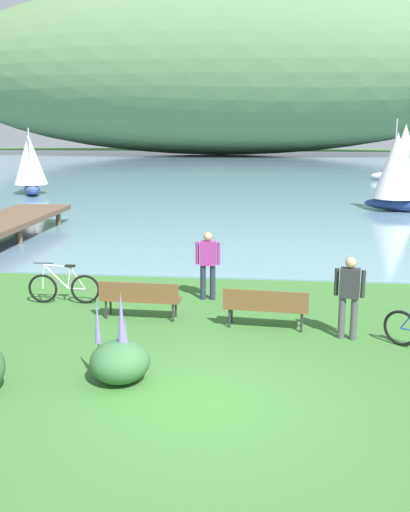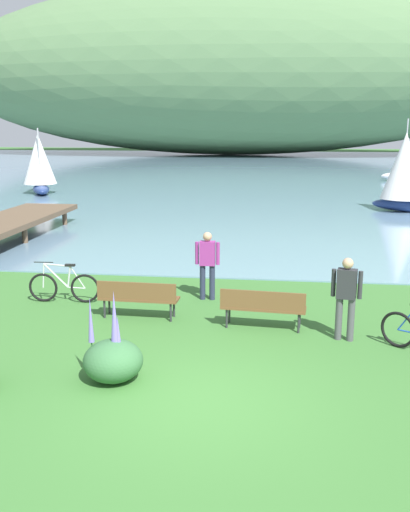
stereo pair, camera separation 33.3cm
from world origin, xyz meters
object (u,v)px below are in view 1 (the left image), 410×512
object	(u,v)px
sailboat_far_off	(404,152)
person_on_the_grass	(349,293)
person_at_shoreline	(208,261)
park_bench_near_camera	(140,297)
sailboat_nearest_to_shore	(30,163)
sailboat_mid_bay	(397,171)
park_bench_further_along	(266,305)
bicycle_beside_path	(64,287)

from	to	relation	value
sailboat_far_off	person_on_the_grass	bearing A→B (deg)	-104.06
person_at_shoreline	park_bench_near_camera	bearing A→B (deg)	-129.42
sailboat_nearest_to_shore	sailboat_mid_bay	distance (m)	21.64
sailboat_far_off	park_bench_further_along	bearing A→B (deg)	-106.79
park_bench_further_along	sailboat_mid_bay	size ratio (longest dim) A/B	0.43
person_at_shoreline	sailboat_far_off	xyz separation A→B (m)	(11.81, 32.38, 1.27)
park_bench_near_camera	sailboat_far_off	distance (m)	36.53
bicycle_beside_path	person_on_the_grass	size ratio (longest dim) A/B	1.04
park_bench_further_along	bicycle_beside_path	size ratio (longest dim) A/B	1.04
bicycle_beside_path	sailboat_mid_bay	xyz separation A→B (m)	(11.28, 16.58, 1.64)
bicycle_beside_path	person_at_shoreline	size ratio (longest dim) A/B	1.04
bicycle_beside_path	sailboat_nearest_to_shore	size ratio (longest dim) A/B	0.44
person_on_the_grass	sailboat_nearest_to_shore	bearing A→B (deg)	124.88
park_bench_near_camera	person_on_the_grass	size ratio (longest dim) A/B	1.06
sailboat_nearest_to_shore	sailboat_far_off	world-z (taller)	sailboat_far_off
bicycle_beside_path	person_on_the_grass	bearing A→B (deg)	-14.81
sailboat_nearest_to_shore	sailboat_far_off	xyz separation A→B (m)	(25.02, 11.40, 0.30)
person_on_the_grass	sailboat_mid_bay	bearing A→B (deg)	75.53
person_on_the_grass	sailboat_mid_bay	size ratio (longest dim) A/B	0.40
bicycle_beside_path	sailboat_far_off	bearing A→B (deg)	65.21
sailboat_nearest_to_shore	park_bench_near_camera	bearing A→B (deg)	-62.36
park_bench_near_camera	sailboat_nearest_to_shore	xyz separation A→B (m)	(-11.85, 22.63, 1.42)
park_bench_further_along	person_at_shoreline	world-z (taller)	person_at_shoreline
person_at_shoreline	sailboat_nearest_to_shore	size ratio (longest dim) A/B	0.42
bicycle_beside_path	person_on_the_grass	xyz separation A→B (m)	(6.56, -1.73, 0.58)
park_bench_further_along	sailboat_mid_bay	distance (m)	19.05
sailboat_nearest_to_shore	sailboat_mid_bay	size ratio (longest dim) A/B	0.95
park_bench_near_camera	park_bench_further_along	distance (m)	2.82
sailboat_nearest_to_shore	sailboat_far_off	size ratio (longest dim) A/B	0.86
park_bench_further_along	person_on_the_grass	distance (m)	1.77
park_bench_further_along	person_on_the_grass	xyz separation A→B (m)	(1.66, -0.43, 0.46)
park_bench_near_camera	sailboat_far_off	size ratio (longest dim) A/B	0.39
person_at_shoreline	sailboat_far_off	bearing A→B (deg)	69.97
park_bench_near_camera	sailboat_mid_bay	world-z (taller)	sailboat_mid_bay
park_bench_further_along	person_at_shoreline	bearing A→B (deg)	126.00
bicycle_beside_path	person_at_shoreline	bearing A→B (deg)	11.12
park_bench_further_along	person_at_shoreline	distance (m)	2.49
park_bench_further_along	bicycle_beside_path	distance (m)	5.07
sailboat_mid_bay	sailboat_far_off	world-z (taller)	sailboat_far_off
person_at_shoreline	sailboat_mid_bay	bearing A→B (deg)	63.81
sailboat_nearest_to_shore	park_bench_further_along	bearing A→B (deg)	-57.46
sailboat_nearest_to_shore	person_at_shoreline	bearing A→B (deg)	-57.80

